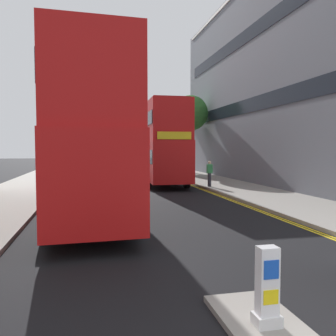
# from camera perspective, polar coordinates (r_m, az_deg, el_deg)

# --- Properties ---
(sidewalk_right) EXTENTS (4.00, 80.00, 0.14)m
(sidewalk_right) POSITION_cam_1_polar(r_m,az_deg,el_deg) (20.06, 13.81, -3.92)
(sidewalk_right) COLOR gray
(sidewalk_right) RESTS_ON ground
(sidewalk_left) EXTENTS (4.00, 80.00, 0.14)m
(sidewalk_left) POSITION_cam_1_polar(r_m,az_deg,el_deg) (18.48, -25.44, -4.75)
(sidewalk_left) COLOR gray
(sidewalk_left) RESTS_ON ground
(kerb_line_outer) EXTENTS (0.10, 56.00, 0.01)m
(kerb_line_outer) POSITION_cam_1_polar(r_m,az_deg,el_deg) (17.40, 10.51, -5.19)
(kerb_line_outer) COLOR yellow
(kerb_line_outer) RESTS_ON ground
(kerb_line_inner) EXTENTS (0.10, 56.00, 0.01)m
(kerb_line_inner) POSITION_cam_1_polar(r_m,az_deg,el_deg) (17.34, 10.02, -5.22)
(kerb_line_inner) COLOR yellow
(kerb_line_inner) RESTS_ON ground
(traffic_island) EXTENTS (1.10, 2.20, 0.10)m
(traffic_island) POSITION_cam_1_polar(r_m,az_deg,el_deg) (5.44, 16.06, -24.31)
(traffic_island) COLOR gray
(traffic_island) RESTS_ON ground
(keep_left_bollard) EXTENTS (0.36, 0.28, 1.11)m
(keep_left_bollard) POSITION_cam_1_polar(r_m,az_deg,el_deg) (5.20, 16.18, -18.86)
(keep_left_bollard) COLOR silver
(keep_left_bollard) RESTS_ON traffic_island
(double_decker_bus_away) EXTENTS (3.07, 10.88, 5.64)m
(double_decker_bus_away) POSITION_cam_1_polar(r_m,az_deg,el_deg) (13.22, -13.10, 5.26)
(double_decker_bus_away) COLOR red
(double_decker_bus_away) RESTS_ON ground
(double_decker_bus_oncoming) EXTENTS (2.97, 10.86, 5.64)m
(double_decker_bus_oncoming) POSITION_cam_1_polar(r_m,az_deg,el_deg) (25.06, -1.55, 4.38)
(double_decker_bus_oncoming) COLOR red
(double_decker_bus_oncoming) RESTS_ON ground
(pedestrian_far) EXTENTS (0.34, 0.22, 1.62)m
(pedestrian_far) POSITION_cam_1_polar(r_m,az_deg,el_deg) (21.76, 6.92, -0.86)
(pedestrian_far) COLOR #2D2D38
(pedestrian_far) RESTS_ON sidewalk_right
(street_tree_near) EXTENTS (3.32, 3.32, 7.38)m
(street_tree_near) POSITION_cam_1_polar(r_m,az_deg,el_deg) (32.63, 3.74, 9.00)
(street_tree_near) COLOR #6B6047
(street_tree_near) RESTS_ON sidewalk_right
(street_tree_mid) EXTENTS (3.56, 3.56, 7.96)m
(street_tree_mid) POSITION_cam_1_polar(r_m,az_deg,el_deg) (39.19, 0.93, 8.74)
(street_tree_mid) COLOR #6B6047
(street_tree_mid) RESTS_ON sidewalk_right
(townhouse_terrace_right) EXTENTS (10.08, 28.00, 14.65)m
(townhouse_terrace_right) POSITION_cam_1_polar(r_m,az_deg,el_deg) (28.63, 21.90, 12.66)
(townhouse_terrace_right) COLOR slate
(townhouse_terrace_right) RESTS_ON ground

